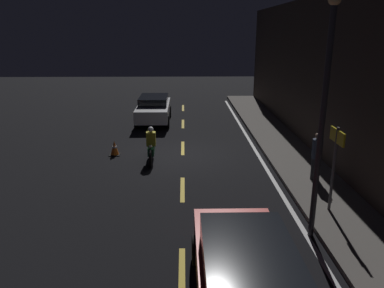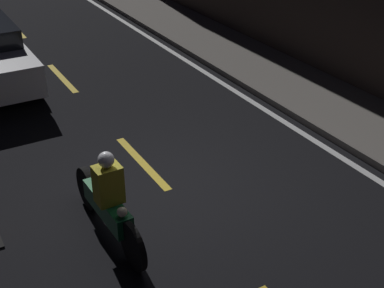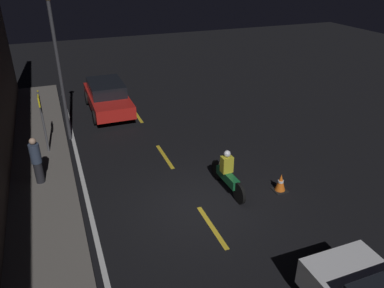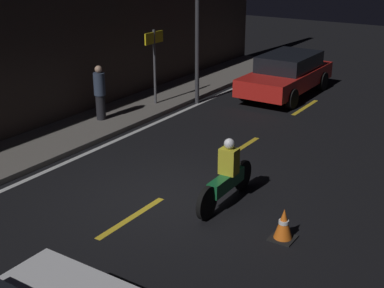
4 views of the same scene
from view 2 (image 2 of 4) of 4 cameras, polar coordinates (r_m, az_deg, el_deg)
The scene contains 7 objects.
ground_plane at distance 8.66m, azimuth -2.52°, elevation -4.96°, with size 56.00×56.00×0.00m, color black.
raised_curb at distance 11.07m, azimuth 18.27°, elevation 1.99°, with size 28.00×2.05×0.14m.
lane_dash_a at distance 17.41m, azimuth -18.27°, elevation 11.56°, with size 2.00×0.14×0.01m.
lane_dash_b at distance 13.25m, azimuth -13.68°, elevation 6.86°, with size 2.00×0.14×0.01m.
lane_dash_c at distance 9.42m, azimuth -5.34°, elevation -1.97°, with size 2.00×0.14×0.01m.
lane_solid_kerb at distance 10.26m, azimuth 13.31°, elevation 0.11°, with size 25.20×0.14×0.01m.
motorcycle at distance 7.50m, azimuth -9.02°, elevation -6.09°, with size 2.25×0.37×1.41m.
Camera 2 is at (6.40, -3.23, 4.86)m, focal length 50.00 mm.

